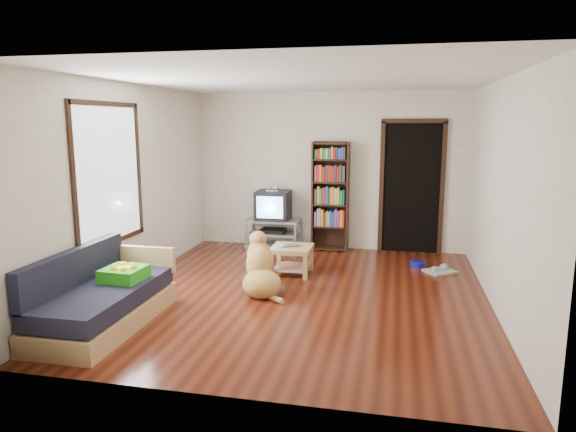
% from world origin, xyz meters
% --- Properties ---
extents(ground, '(5.00, 5.00, 0.00)m').
position_xyz_m(ground, '(0.00, 0.00, 0.00)').
color(ground, '#551E0E').
rests_on(ground, ground).
extents(ceiling, '(5.00, 5.00, 0.00)m').
position_xyz_m(ceiling, '(0.00, 0.00, 2.60)').
color(ceiling, white).
rests_on(ceiling, ground).
extents(wall_back, '(4.50, 0.00, 4.50)m').
position_xyz_m(wall_back, '(0.00, 2.50, 1.30)').
color(wall_back, silver).
rests_on(wall_back, ground).
extents(wall_front, '(4.50, 0.00, 4.50)m').
position_xyz_m(wall_front, '(0.00, -2.50, 1.30)').
color(wall_front, silver).
rests_on(wall_front, ground).
extents(wall_left, '(0.00, 5.00, 5.00)m').
position_xyz_m(wall_left, '(-2.25, 0.00, 1.30)').
color(wall_left, silver).
rests_on(wall_left, ground).
extents(wall_right, '(0.00, 5.00, 5.00)m').
position_xyz_m(wall_right, '(2.25, 0.00, 1.30)').
color(wall_right, silver).
rests_on(wall_right, ground).
extents(green_cushion, '(0.44, 0.44, 0.14)m').
position_xyz_m(green_cushion, '(-1.75, -1.12, 0.49)').
color(green_cushion, green).
rests_on(green_cushion, sofa).
extents(laptop, '(0.34, 0.30, 0.02)m').
position_xyz_m(laptop, '(-0.29, 0.80, 0.41)').
color(laptop, '#BDBCC1').
rests_on(laptop, coffee_table).
extents(dog_bowl, '(0.22, 0.22, 0.08)m').
position_xyz_m(dog_bowl, '(1.46, 1.60, 0.04)').
color(dog_bowl, navy).
rests_on(dog_bowl, ground).
extents(grey_rag, '(0.51, 0.50, 0.03)m').
position_xyz_m(grey_rag, '(1.76, 1.35, 0.01)').
color(grey_rag, '#9B9B9B').
rests_on(grey_rag, ground).
extents(window, '(0.03, 1.46, 1.70)m').
position_xyz_m(window, '(-2.23, -0.50, 1.50)').
color(window, white).
rests_on(window, wall_left).
extents(doorway, '(1.03, 0.05, 2.19)m').
position_xyz_m(doorway, '(1.35, 2.48, 1.12)').
color(doorway, black).
rests_on(doorway, wall_back).
extents(tv_stand, '(0.90, 0.45, 0.50)m').
position_xyz_m(tv_stand, '(-0.90, 2.25, 0.27)').
color(tv_stand, '#99999E').
rests_on(tv_stand, ground).
extents(crt_tv, '(0.55, 0.52, 0.58)m').
position_xyz_m(crt_tv, '(-0.90, 2.27, 0.74)').
color(crt_tv, black).
rests_on(crt_tv, tv_stand).
extents(bookshelf, '(0.60, 0.30, 1.80)m').
position_xyz_m(bookshelf, '(0.05, 2.34, 1.00)').
color(bookshelf, black).
rests_on(bookshelf, ground).
extents(sofa, '(0.80, 1.80, 0.80)m').
position_xyz_m(sofa, '(-1.87, -1.38, 0.26)').
color(sofa, tan).
rests_on(sofa, ground).
extents(coffee_table, '(0.55, 0.55, 0.40)m').
position_xyz_m(coffee_table, '(-0.29, 0.83, 0.28)').
color(coffee_table, tan).
rests_on(coffee_table, ground).
extents(dog, '(0.66, 0.86, 0.77)m').
position_xyz_m(dog, '(-0.52, -0.02, 0.28)').
color(dog, '#B87F46').
rests_on(dog, ground).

